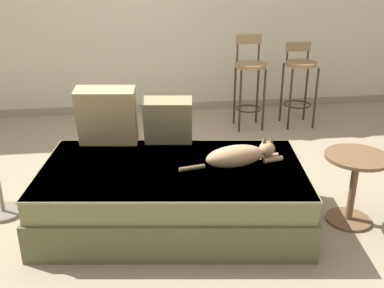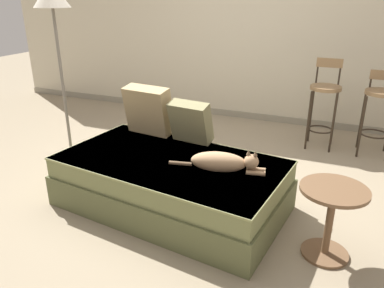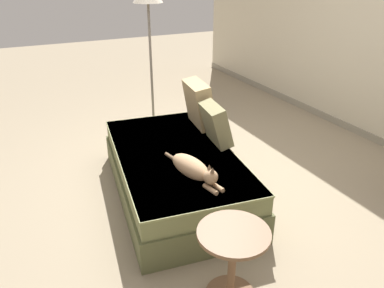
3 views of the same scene
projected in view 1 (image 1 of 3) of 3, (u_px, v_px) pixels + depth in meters
ground_plane at (169, 194)px, 3.62m from camera, size 16.00×16.00×0.00m
wall_back_panel at (150, 2)px, 5.19m from camera, size 8.00×0.10×2.60m
wall_baseboard_trim at (154, 107)px, 5.61m from camera, size 8.00×0.02×0.09m
couch at (173, 194)px, 3.17m from camera, size 1.95×1.25×0.43m
throw_pillow_corner at (107, 116)px, 3.37m from camera, size 0.47×0.29×0.46m
throw_pillow_middle at (168, 121)px, 3.39m from camera, size 0.39×0.27×0.39m
cat at (239, 156)px, 3.07m from camera, size 0.74×0.25×0.19m
bar_stool_near_window at (250, 76)px, 4.88m from camera, size 0.34×0.34×1.01m
bar_stool_by_doorway at (300, 76)px, 4.96m from camera, size 0.34×0.34×0.92m
side_table at (354, 179)px, 3.12m from camera, size 0.44×0.44×0.52m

